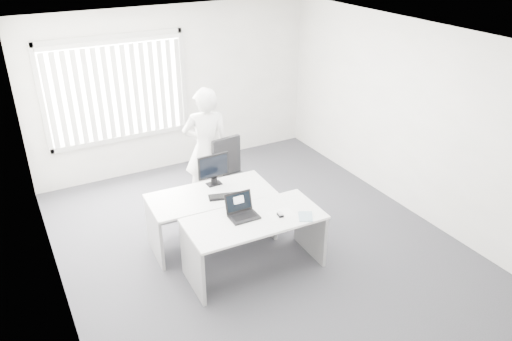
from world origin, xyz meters
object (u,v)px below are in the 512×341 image
person (207,149)px  laptop (244,208)px  monitor (213,170)px  desk_far (212,207)px  office_chair (233,189)px  desk_near (254,233)px

person → laptop: size_ratio=5.43×
person → monitor: 0.77m
laptop → desk_far: bearing=98.4°
office_chair → person: (-0.27, 0.32, 0.60)m
office_chair → desk_far: bearing=-142.3°
laptop → monitor: 1.00m
office_chair → laptop: (-0.53, -1.40, 0.55)m
laptop → person: bearing=82.1°
office_chair → laptop: 1.60m
office_chair → laptop: office_chair is taller
monitor → office_chair: bearing=39.3°
office_chair → person: size_ratio=0.59×
desk_far → monitor: size_ratio=3.78×
person → laptop: bearing=101.1°
desk_far → office_chair: size_ratio=1.49×
desk_near → desk_far: bearing=105.8°
desk_near → laptop: 0.37m
monitor → desk_near: bearing=-87.7°
desk_near → person: person is taller
office_chair → monitor: size_ratio=2.54×
desk_near → person: 1.84m
desk_near → monitor: size_ratio=3.84×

